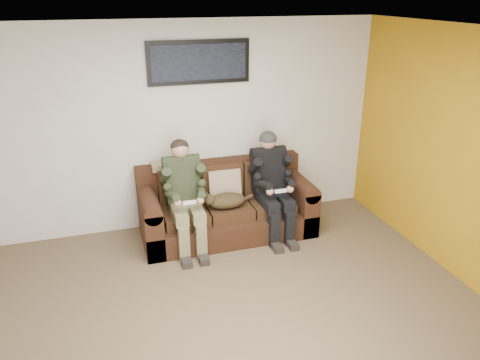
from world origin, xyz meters
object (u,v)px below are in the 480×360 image
object	(u,v)px
person_right	(272,179)
cat	(225,201)
framed_poster	(199,62)
person_left	(184,190)
sofa	(226,207)

from	to	relation	value
person_right	cat	size ratio (longest dim) A/B	1.96
cat	framed_poster	world-z (taller)	framed_poster
person_right	framed_poster	bearing A→B (deg)	142.86
person_left	sofa	bearing A→B (deg)	18.00
cat	person_left	bearing A→B (deg)	175.44
person_left	person_right	size ratio (longest dim) A/B	0.99
person_right	cat	xyz separation A→B (m)	(-0.61, -0.04, -0.19)
person_right	person_left	bearing A→B (deg)	-179.98
cat	person_right	bearing A→B (deg)	3.70
sofa	cat	distance (m)	0.30
sofa	cat	xyz separation A→B (m)	(-0.06, -0.22, 0.20)
sofa	person_right	world-z (taller)	person_right
person_right	framed_poster	distance (m)	1.67
cat	sofa	bearing A→B (deg)	74.47
framed_poster	person_right	bearing A→B (deg)	-37.14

